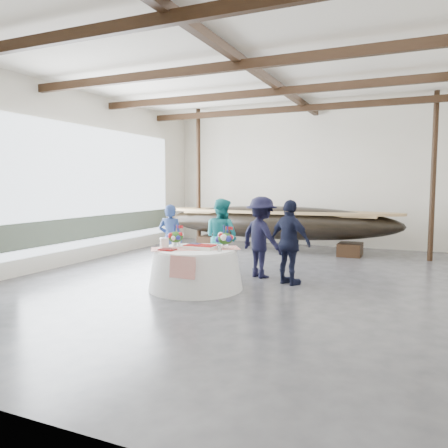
% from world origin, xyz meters
% --- Properties ---
extents(floor, '(10.00, 12.00, 0.01)m').
position_xyz_m(floor, '(0.00, 0.00, 0.00)').
color(floor, '#3D3D42').
rests_on(floor, ground).
extents(wall_back, '(10.00, 0.02, 4.50)m').
position_xyz_m(wall_back, '(0.00, 6.00, 2.25)').
color(wall_back, silver).
rests_on(wall_back, ground).
extents(wall_front, '(10.00, 0.02, 4.50)m').
position_xyz_m(wall_front, '(0.00, -6.00, 2.25)').
color(wall_front, silver).
rests_on(wall_front, ground).
extents(wall_left, '(0.02, 12.00, 4.50)m').
position_xyz_m(wall_left, '(-5.00, 0.00, 2.25)').
color(wall_left, silver).
rests_on(wall_left, ground).
extents(ceiling, '(10.00, 12.00, 0.01)m').
position_xyz_m(ceiling, '(0.00, 0.00, 4.50)').
color(ceiling, white).
rests_on(ceiling, wall_back).
extents(pavilion_structure, '(9.80, 11.76, 4.50)m').
position_xyz_m(pavilion_structure, '(0.00, 0.74, 4.00)').
color(pavilion_structure, black).
rests_on(pavilion_structure, ground).
extents(open_bay, '(0.03, 7.00, 3.20)m').
position_xyz_m(open_bay, '(-4.95, 1.00, 1.83)').
color(open_bay, silver).
rests_on(open_bay, ground).
extents(longboat_display, '(7.43, 1.49, 1.39)m').
position_xyz_m(longboat_display, '(-0.82, 4.22, 0.89)').
color(longboat_display, black).
rests_on(longboat_display, ground).
extents(banquet_table, '(1.87, 1.87, 0.80)m').
position_xyz_m(banquet_table, '(-0.85, -1.11, 0.40)').
color(banquet_table, silver).
rests_on(banquet_table, ground).
extents(tabletop_items, '(1.75, 1.38, 0.40)m').
position_xyz_m(tabletop_items, '(-0.89, -1.01, 0.95)').
color(tabletop_items, red).
rests_on(tabletop_items, banquet_table).
extents(guest_woman_blue, '(0.65, 0.49, 1.60)m').
position_xyz_m(guest_woman_blue, '(-2.09, 0.03, 0.80)').
color(guest_woman_blue, navy).
rests_on(guest_woman_blue, ground).
extents(guest_woman_teal, '(1.01, 0.90, 1.74)m').
position_xyz_m(guest_woman_teal, '(-0.92, 0.30, 0.87)').
color(guest_woman_teal, teal).
rests_on(guest_woman_teal, ground).
extents(guest_man_left, '(1.34, 1.15, 1.80)m').
position_xyz_m(guest_man_left, '(-0.01, 0.42, 0.90)').
color(guest_man_left, black).
rests_on(guest_man_left, ground).
extents(guest_man_right, '(1.11, 0.83, 1.75)m').
position_xyz_m(guest_man_right, '(0.76, 0.00, 0.88)').
color(guest_man_right, black).
rests_on(guest_man_right, ground).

